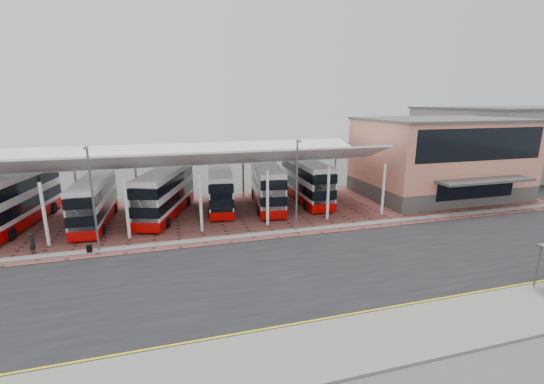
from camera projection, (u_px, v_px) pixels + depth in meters
The scene contains 20 objects.
ground at pixel (299, 264), 25.74m from camera, with size 140.00×140.00×0.00m, color #454843.
road at pixel (304, 270), 24.81m from camera, with size 120.00×14.00×0.02m, color black.
forecourt at pixel (275, 210), 38.39m from camera, with size 72.00×16.00×0.06m, color brown.
sidewalk at pixel (365, 341), 17.33m from camera, with size 120.00×4.00×0.14m, color slate.
north_kerb at pixel (275, 233), 31.50m from camera, with size 120.00×0.80×0.14m, color slate.
yellow_line_near at pixel (345, 318), 19.21m from camera, with size 120.00×0.12×0.01m, color #D1CD0F.
yellow_line_far at pixel (343, 315), 19.49m from camera, with size 120.00×0.12×0.01m, color #D1CD0F.
canopy at pixel (194, 158), 35.71m from camera, with size 37.00×11.63×7.07m.
terminal at pixel (439, 157), 43.75m from camera, with size 18.40×14.40×9.25m.
warehouse at pixel (524, 139), 59.72m from camera, with size 30.50×20.50×10.25m.
lamp_west at pixel (93, 196), 26.78m from camera, with size 0.16×0.90×8.07m.
lamp_east at pixel (297, 183), 31.06m from camera, with size 0.16×0.90×8.07m.
bus_0 at pixel (15, 200), 32.82m from camera, with size 4.57×12.28×4.94m.
bus_1 at pixel (94, 202), 33.53m from camera, with size 2.81×10.36×4.24m.
bus_2 at pixel (165, 193), 35.83m from camera, with size 5.93×11.42×4.61m.
bus_3 at pixel (220, 189), 38.56m from camera, with size 3.54×10.38×4.19m.
bus_4 at pixel (267, 186), 39.26m from camera, with size 4.06×11.21×4.52m.
bus_5 at pixel (306, 181), 41.32m from camera, with size 3.11×11.34×4.64m.
pedestrian at pixel (32, 243), 27.16m from camera, with size 0.60×0.39×1.64m, color black.
suitcase at pixel (89, 249), 27.33m from camera, with size 0.37×0.27×0.64m, color black.
Camera 1 is at (-8.42, -22.27, 11.20)m, focal length 24.00 mm.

